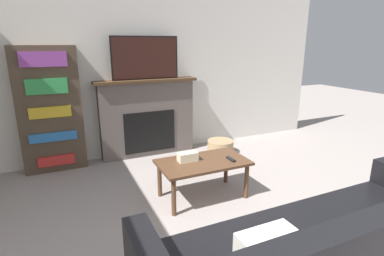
% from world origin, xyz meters
% --- Properties ---
extents(wall_back, '(6.13, 0.06, 2.70)m').
position_xyz_m(wall_back, '(0.00, 4.12, 1.35)').
color(wall_back, silver).
rests_on(wall_back, ground_plane).
extents(fireplace, '(1.55, 0.28, 1.20)m').
position_xyz_m(fireplace, '(-0.15, 3.97, 0.60)').
color(fireplace, '#605651').
rests_on(fireplace, ground_plane).
extents(tv, '(1.01, 0.03, 0.62)m').
position_xyz_m(tv, '(-0.15, 3.95, 1.51)').
color(tv, black).
rests_on(tv, fireplace).
extents(coffee_table, '(1.01, 0.57, 0.44)m').
position_xyz_m(coffee_table, '(0.01, 2.36, 0.39)').
color(coffee_table, brown).
rests_on(coffee_table, ground_plane).
extents(tissue_box, '(0.22, 0.12, 0.10)m').
position_xyz_m(tissue_box, '(-0.14, 2.44, 0.49)').
color(tissue_box, beige).
rests_on(tissue_box, coffee_table).
extents(remote_control, '(0.04, 0.15, 0.02)m').
position_xyz_m(remote_control, '(0.31, 2.25, 0.46)').
color(remote_control, black).
rests_on(remote_control, coffee_table).
extents(bookshelf, '(0.80, 0.29, 1.70)m').
position_xyz_m(bookshelf, '(-1.50, 3.95, 0.85)').
color(bookshelf, '#4C3D2D').
rests_on(bookshelf, ground_plane).
extents(storage_basket, '(0.42, 0.42, 0.21)m').
position_xyz_m(storage_basket, '(0.92, 3.53, 0.10)').
color(storage_basket, tan).
rests_on(storage_basket, ground_plane).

